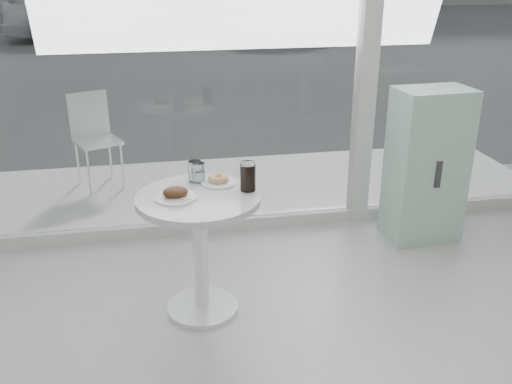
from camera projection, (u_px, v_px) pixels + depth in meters
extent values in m
cube|color=silver|center=(250.00, 221.00, 4.62)|extent=(5.00, 0.12, 0.10)
cube|color=silver|center=(369.00, 35.00, 4.22)|extent=(0.14, 0.14, 3.00)
cube|color=white|center=(140.00, 55.00, 3.97)|extent=(3.21, 0.02, 2.60)
cube|color=white|center=(463.00, 46.00, 4.39)|extent=(1.41, 0.02, 2.60)
cylinder|color=white|center=(203.00, 307.00, 3.55)|extent=(0.44, 0.44, 0.03)
cylinder|color=white|center=(201.00, 257.00, 3.41)|extent=(0.09, 0.09, 0.70)
cylinder|color=white|center=(198.00, 199.00, 3.27)|extent=(0.72, 0.72, 0.04)
cube|color=silver|center=(235.00, 188.00, 5.36)|extent=(5.60, 1.60, 0.05)
cube|color=#3A3A3A|center=(171.00, 33.00, 16.45)|extent=(40.00, 24.00, 0.00)
cube|color=#9AC5B0|center=(426.00, 166.00, 4.28)|extent=(0.56, 0.39, 1.17)
cube|color=#333333|center=(438.00, 174.00, 4.11)|extent=(0.04, 0.02, 0.20)
cylinder|color=white|center=(89.00, 172.00, 5.09)|extent=(0.02, 0.02, 0.42)
cylinder|color=white|center=(122.00, 165.00, 5.25)|extent=(0.02, 0.02, 0.42)
cylinder|color=white|center=(78.00, 162.00, 5.33)|extent=(0.02, 0.02, 0.42)
cylinder|color=white|center=(110.00, 156.00, 5.49)|extent=(0.02, 0.02, 0.42)
cube|color=white|center=(98.00, 141.00, 5.21)|extent=(0.48, 0.48, 0.03)
cube|color=white|center=(89.00, 114.00, 5.26)|extent=(0.35, 0.16, 0.42)
imported|color=silver|center=(89.00, 10.00, 15.03)|extent=(4.58, 2.36, 1.49)
imported|color=#B0B3B9|center=(302.00, 13.00, 15.23)|extent=(4.22, 2.56, 1.31)
cylinder|color=white|center=(176.00, 198.00, 3.22)|extent=(0.24, 0.24, 0.01)
cube|color=white|center=(179.00, 196.00, 3.21)|extent=(0.12, 0.11, 0.00)
ellipsoid|color=#331B0E|center=(175.00, 192.00, 3.20)|extent=(0.14, 0.11, 0.06)
ellipsoid|color=#331B0E|center=(181.00, 191.00, 3.23)|extent=(0.07, 0.06, 0.04)
cylinder|color=white|center=(219.00, 182.00, 3.43)|extent=(0.21, 0.21, 0.01)
torus|color=tan|center=(218.00, 178.00, 3.42)|extent=(0.12, 0.12, 0.04)
cylinder|color=white|center=(195.00, 171.00, 3.44)|extent=(0.08, 0.08, 0.13)
cylinder|color=white|center=(195.00, 175.00, 3.45)|extent=(0.07, 0.07, 0.07)
cylinder|color=white|center=(199.00, 172.00, 3.44)|extent=(0.07, 0.07, 0.12)
cylinder|color=white|center=(199.00, 176.00, 3.45)|extent=(0.06, 0.06, 0.06)
cylinder|color=white|center=(248.00, 177.00, 3.30)|extent=(0.09, 0.09, 0.17)
cylinder|color=black|center=(248.00, 178.00, 3.30)|extent=(0.08, 0.08, 0.16)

